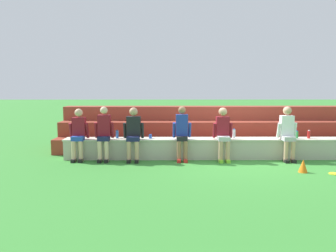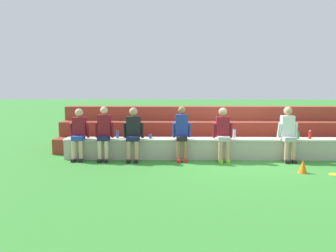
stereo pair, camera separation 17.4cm
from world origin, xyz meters
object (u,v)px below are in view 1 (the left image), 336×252
at_px(person_center, 133,132).
at_px(water_bottle_center_gap, 117,134).
at_px(person_rightmost_edge, 288,131).
at_px(sports_cone, 303,166).
at_px(person_right_of_center, 182,132).
at_px(frisbee, 334,174).
at_px(water_bottle_mid_right, 309,134).
at_px(plastic_cup_right_end, 150,136).
at_px(person_far_left, 78,132).
at_px(water_bottle_near_right, 297,135).
at_px(person_left_of_center, 104,132).
at_px(water_bottle_near_left, 234,134).
at_px(person_far_right, 223,132).

relative_size(person_center, water_bottle_center_gap, 5.99).
relative_size(person_rightmost_edge, sports_cone, 4.74).
height_order(person_center, person_right_of_center, person_right_of_center).
xyz_separation_m(person_center, frisbee, (4.74, -1.40, -0.78)).
distance_m(water_bottle_center_gap, water_bottle_mid_right, 5.32).
relative_size(person_right_of_center, person_rightmost_edge, 1.00).
bearing_deg(plastic_cup_right_end, person_far_left, -173.74).
bearing_deg(person_center, water_bottle_near_right, 2.90).
relative_size(water_bottle_center_gap, frisbee, 0.97).
relative_size(person_left_of_center, person_right_of_center, 1.00).
bearing_deg(water_bottle_near_right, sports_cone, -105.89).
xyz_separation_m(person_right_of_center, frisbee, (3.43, -1.40, -0.78)).
height_order(person_left_of_center, person_rightmost_edge, person_rightmost_edge).
height_order(person_far_left, frisbee, person_far_left).
height_order(person_right_of_center, frisbee, person_right_of_center).
distance_m(water_bottle_near_left, frisbee, 2.69).
bearing_deg(person_right_of_center, person_rightmost_edge, -0.38).
height_order(person_far_right, person_rightmost_edge, person_rightmost_edge).
xyz_separation_m(person_far_right, frisbee, (2.32, -1.42, -0.77)).
bearing_deg(person_far_right, person_right_of_center, -178.73).
height_order(person_center, water_bottle_near_left, person_center).
bearing_deg(water_bottle_near_right, person_far_left, -178.23).
xyz_separation_m(person_left_of_center, person_right_of_center, (2.09, 0.00, -0.00)).
bearing_deg(frisbee, person_rightmost_edge, 113.51).
bearing_deg(frisbee, person_right_of_center, 157.83).
bearing_deg(person_right_of_center, frisbee, -22.17).
xyz_separation_m(water_bottle_center_gap, water_bottle_mid_right, (5.32, -0.05, -0.00)).
bearing_deg(water_bottle_center_gap, sports_cone, -18.67).
bearing_deg(person_far_right, person_far_left, 179.71).
relative_size(water_bottle_near_right, frisbee, 0.89).
height_order(person_far_left, person_right_of_center, person_right_of_center).
relative_size(water_bottle_near_left, plastic_cup_right_end, 2.29).
bearing_deg(water_bottle_near_right, frisbee, -81.56).
relative_size(person_far_right, water_bottle_near_left, 5.38).
xyz_separation_m(person_right_of_center, person_rightmost_edge, (2.83, -0.02, 0.01)).
height_order(person_right_of_center, person_rightmost_edge, person_right_of_center).
distance_m(water_bottle_center_gap, frisbee, 5.53).
bearing_deg(water_bottle_near_right, water_bottle_near_left, 177.92).
bearing_deg(sports_cone, person_far_right, 142.77).
height_order(person_center, water_bottle_mid_right, person_center).
xyz_separation_m(person_rightmost_edge, water_bottle_center_gap, (-4.62, 0.32, -0.12)).
distance_m(person_left_of_center, person_center, 0.79).
bearing_deg(plastic_cup_right_end, water_bottle_near_left, 0.91).
bearing_deg(plastic_cup_right_end, person_left_of_center, -168.26).
bearing_deg(water_bottle_near_left, person_far_right, -142.63).
height_order(person_right_of_center, water_bottle_near_left, person_right_of_center).
relative_size(plastic_cup_right_end, frisbee, 0.47).
relative_size(person_rightmost_edge, frisbee, 5.93).
relative_size(person_far_left, person_left_of_center, 0.96).
xyz_separation_m(person_left_of_center, plastic_cup_right_end, (1.23, 0.26, -0.16)).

